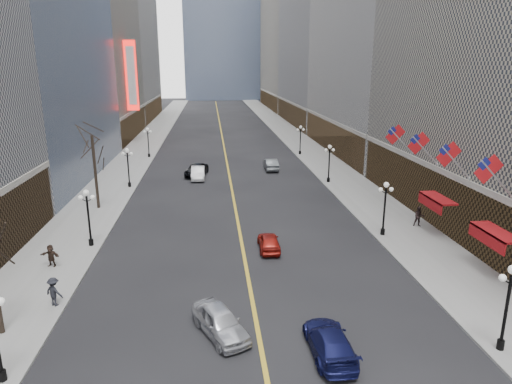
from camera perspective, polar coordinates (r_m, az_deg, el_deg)
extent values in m
cube|color=gray|center=(77.41, 6.55, 5.26)|extent=(6.00, 230.00, 0.15)
cube|color=gray|center=(76.60, -14.47, 4.76)|extent=(6.00, 230.00, 0.15)
cube|color=gold|center=(85.59, -4.13, 6.26)|extent=(0.25, 200.00, 0.02)
cube|color=brown|center=(40.85, 24.95, -1.80)|extent=(2.80, 41.00, 5.00)
cube|color=brown|center=(76.15, 10.18, 6.87)|extent=(2.80, 35.00, 5.00)
cube|color=#9C9C9E|center=(115.51, 11.26, 20.35)|extent=(26.00, 40.00, 48.00)
cube|color=brown|center=(112.91, 4.95, 9.81)|extent=(2.80, 39.00, 5.00)
cube|color=#A59D89|center=(157.74, 6.62, 21.72)|extent=(26.00, 46.00, 62.00)
cube|color=brown|center=(155.23, 2.02, 11.41)|extent=(2.80, 45.00, 5.00)
cube|color=#A59D89|center=(96.23, -24.09, 20.99)|extent=(26.00, 30.00, 50.00)
cube|color=brown|center=(93.53, -15.75, 8.11)|extent=(2.80, 29.00, 5.00)
cube|color=brown|center=(126.97, -13.18, 10.10)|extent=(2.80, 37.00, 5.00)
cylinder|color=black|center=(26.75, 28.25, -16.45)|extent=(0.36, 0.36, 0.50)
cylinder|color=black|center=(25.92, 28.75, -13.14)|extent=(0.16, 0.16, 4.00)
sphere|color=white|center=(24.88, 28.45, -9.42)|extent=(0.36, 0.36, 0.36)
cylinder|color=black|center=(39.52, 15.55, -4.81)|extent=(0.36, 0.36, 0.50)
cylinder|color=black|center=(38.96, 15.74, -2.39)|extent=(0.16, 0.16, 4.00)
sphere|color=white|center=(38.34, 15.99, 0.88)|extent=(0.44, 0.44, 0.44)
sphere|color=white|center=(38.28, 15.31, 0.29)|extent=(0.36, 0.36, 0.36)
sphere|color=white|center=(38.61, 16.56, 0.32)|extent=(0.36, 0.36, 0.36)
cylinder|color=black|center=(55.91, 9.04, 1.52)|extent=(0.36, 0.36, 0.50)
cylinder|color=black|center=(55.52, 9.11, 3.27)|extent=(0.16, 0.16, 4.00)
sphere|color=white|center=(55.08, 9.21, 5.61)|extent=(0.44, 0.44, 0.44)
sphere|color=white|center=(55.04, 8.74, 5.20)|extent=(0.36, 0.36, 0.36)
sphere|color=white|center=(55.27, 9.65, 5.21)|extent=(0.36, 0.36, 0.36)
cylinder|color=black|center=(73.06, 5.52, 4.93)|extent=(0.36, 0.36, 0.50)
cylinder|color=black|center=(72.76, 5.55, 6.29)|extent=(0.16, 0.16, 4.00)
sphere|color=white|center=(72.43, 5.60, 8.08)|extent=(0.44, 0.44, 0.44)
sphere|color=white|center=(72.40, 5.24, 7.77)|extent=(0.36, 0.36, 0.36)
sphere|color=white|center=(72.57, 5.94, 7.77)|extent=(0.36, 0.36, 0.36)
cylinder|color=black|center=(24.70, -29.14, -19.39)|extent=(0.36, 0.36, 0.50)
sphere|color=white|center=(22.75, -29.30, -11.85)|extent=(0.36, 0.36, 0.36)
cylinder|color=black|center=(38.16, -19.91, -5.92)|extent=(0.36, 0.36, 0.50)
cylinder|color=black|center=(37.58, -20.15, -3.43)|extent=(0.16, 0.16, 4.00)
sphere|color=white|center=(36.94, -20.48, -0.05)|extent=(0.44, 0.44, 0.44)
sphere|color=white|center=(37.16, -21.10, -0.67)|extent=(0.36, 0.36, 0.36)
sphere|color=white|center=(36.93, -19.75, -0.63)|extent=(0.36, 0.36, 0.36)
cylinder|color=black|center=(54.96, -15.52, 0.90)|extent=(0.36, 0.36, 0.50)
cylinder|color=black|center=(54.56, -15.66, 2.67)|extent=(0.16, 0.16, 4.00)
sphere|color=white|center=(54.12, -15.83, 5.05)|extent=(0.44, 0.44, 0.44)
sphere|color=white|center=(54.27, -16.27, 4.61)|extent=(0.36, 0.36, 0.36)
sphere|color=white|center=(54.11, -15.33, 4.65)|extent=(0.36, 0.36, 0.36)
cylinder|color=black|center=(72.34, -13.22, 4.49)|extent=(0.36, 0.36, 0.50)
cylinder|color=black|center=(72.03, -13.30, 5.85)|extent=(0.16, 0.16, 4.00)
sphere|color=white|center=(71.70, -13.42, 7.66)|extent=(0.44, 0.44, 0.44)
sphere|color=white|center=(71.81, -13.76, 7.33)|extent=(0.36, 0.36, 0.36)
sphere|color=white|center=(71.69, -13.04, 7.36)|extent=(0.36, 0.36, 0.36)
cylinder|color=#B2B2B7|center=(32.75, 27.91, 1.45)|extent=(2.49, 0.12, 2.49)
cube|color=red|center=(32.27, 27.09, 2.56)|extent=(1.94, 0.04, 1.94)
cube|color=navy|center=(32.01, 26.64, 3.17)|extent=(0.88, 0.06, 0.88)
cylinder|color=#B2B2B7|center=(36.91, 23.74, 3.36)|extent=(2.49, 0.12, 2.49)
cube|color=red|center=(36.48, 22.95, 4.36)|extent=(1.94, 0.04, 1.94)
cube|color=navy|center=(36.25, 22.52, 4.91)|extent=(0.88, 0.06, 0.88)
cylinder|color=#B2B2B7|center=(41.25, 20.42, 4.86)|extent=(2.49, 0.12, 2.49)
cube|color=red|center=(40.87, 19.67, 5.77)|extent=(1.94, 0.04, 1.94)
cube|color=navy|center=(40.67, 19.27, 6.26)|extent=(0.88, 0.06, 0.88)
cylinder|color=#B2B2B7|center=(45.73, 17.72, 6.06)|extent=(2.49, 0.12, 2.49)
cube|color=red|center=(45.38, 17.03, 6.88)|extent=(1.94, 0.04, 1.94)
cube|color=navy|center=(45.20, 16.65, 7.33)|extent=(0.88, 0.06, 0.88)
cube|color=maroon|center=(33.97, 27.86, -4.44)|extent=(1.40, 4.00, 0.15)
cube|color=maroon|center=(33.75, 26.85, -5.15)|extent=(0.10, 4.00, 0.90)
cube|color=maroon|center=(40.51, 21.79, -0.70)|extent=(1.40, 4.00, 0.15)
cube|color=maroon|center=(40.33, 20.91, -1.28)|extent=(0.10, 4.00, 0.90)
cube|color=red|center=(85.56, -15.32, 13.83)|extent=(2.00, 0.50, 12.00)
cube|color=white|center=(85.55, -15.29, 13.83)|extent=(1.40, 0.55, 10.00)
cylinder|color=#2D231C|center=(46.93, -19.44, 2.33)|extent=(0.28, 0.28, 7.20)
imported|color=silver|center=(24.99, -4.48, -15.87)|extent=(3.46, 4.75, 1.50)
imported|color=silver|center=(57.56, -7.28, 2.37)|extent=(1.68, 4.68, 1.54)
imported|color=black|center=(59.42, -7.45, 2.75)|extent=(3.25, 5.64, 1.48)
imported|color=#14174C|center=(23.80, 9.20, -17.98)|extent=(2.01, 4.79, 1.38)
imported|color=maroon|center=(35.31, 1.63, -6.22)|extent=(1.66, 3.95, 1.33)
imported|color=#4F5357|center=(62.19, 1.88, 3.48)|extent=(1.66, 4.69, 1.54)
imported|color=black|center=(42.26, 19.70, -2.90)|extent=(0.97, 0.68, 1.80)
imported|color=black|center=(29.66, -23.95, -11.32)|extent=(1.22, 0.93, 1.75)
imported|color=black|center=(35.21, -24.27, -7.25)|extent=(1.53, 0.88, 1.59)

